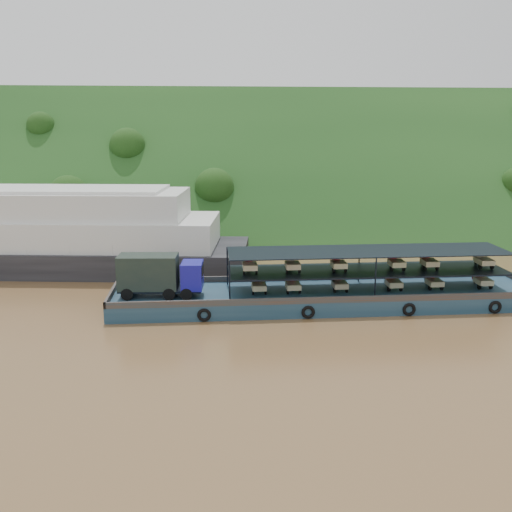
{
  "coord_description": "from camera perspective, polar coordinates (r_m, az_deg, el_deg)",
  "views": [
    {
      "loc": [
        -6.14,
        -46.38,
        14.73
      ],
      "look_at": [
        -2.0,
        3.0,
        3.2
      ],
      "focal_mm": 40.0,
      "sensor_mm": 36.0,
      "label": 1
    }
  ],
  "objects": [
    {
      "name": "passenger_ferry",
      "position": [
        62.68,
        -20.36,
        2.09
      ],
      "size": [
        42.51,
        15.28,
        8.42
      ],
      "rotation": [
        0.0,
        0.0,
        -0.12
      ],
      "color": "black",
      "rests_on": "ground"
    },
    {
      "name": "hillside",
      "position": [
        83.91,
        -0.52,
        2.99
      ],
      "size": [
        140.0,
        39.6,
        39.6
      ],
      "primitive_type": "cube",
      "rotation": [
        0.79,
        0.0,
        0.0
      ],
      "color": "#153814",
      "rests_on": "ground"
    },
    {
      "name": "cargo_barge",
      "position": [
        47.54,
        5.54,
        -3.57
      ],
      "size": [
        35.0,
        7.18,
        4.59
      ],
      "color": "#143247",
      "rests_on": "ground"
    },
    {
      "name": "ground",
      "position": [
        49.05,
        2.63,
        -4.39
      ],
      "size": [
        160.0,
        160.0,
        0.0
      ],
      "primitive_type": "plane",
      "color": "brown",
      "rests_on": "ground"
    }
  ]
}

